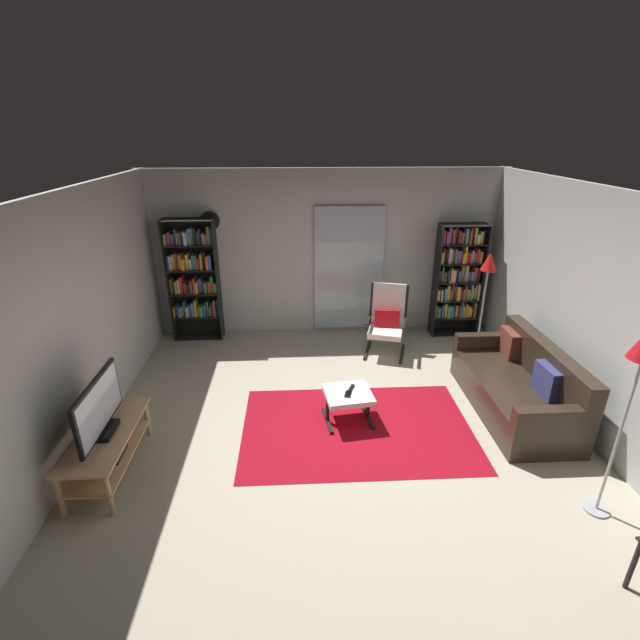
# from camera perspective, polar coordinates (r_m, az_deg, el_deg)

# --- Properties ---
(ground_plane) EXTENTS (7.02, 7.02, 0.00)m
(ground_plane) POSITION_cam_1_polar(r_m,az_deg,el_deg) (5.17, 2.65, -14.29)
(ground_plane) COLOR #B1A891
(wall_back) EXTENTS (5.60, 0.06, 2.60)m
(wall_back) POSITION_cam_1_polar(r_m,az_deg,el_deg) (7.24, 0.65, 8.34)
(wall_back) COLOR silver
(wall_back) RESTS_ON ground
(wall_left) EXTENTS (0.06, 6.00, 2.60)m
(wall_left) POSITION_cam_1_polar(r_m,az_deg,el_deg) (5.02, -29.42, -1.55)
(wall_left) COLOR silver
(wall_left) RESTS_ON ground
(wall_right) EXTENTS (0.06, 6.00, 2.60)m
(wall_right) POSITION_cam_1_polar(r_m,az_deg,el_deg) (5.48, 32.31, -0.27)
(wall_right) COLOR silver
(wall_right) RESTS_ON ground
(glass_door_panel) EXTENTS (1.10, 0.01, 2.00)m
(glass_door_panel) POSITION_cam_1_polar(r_m,az_deg,el_deg) (7.28, 3.66, 6.33)
(glass_door_panel) COLOR silver
(area_rug) EXTENTS (2.57, 1.69, 0.01)m
(area_rug) POSITION_cam_1_polar(r_m,az_deg,el_deg) (5.29, 4.65, -13.38)
(area_rug) COLOR maroon
(area_rug) RESTS_ON ground
(tv_stand) EXTENTS (0.51, 1.22, 0.46)m
(tv_stand) POSITION_cam_1_polar(r_m,az_deg,el_deg) (4.98, -25.24, -14.17)
(tv_stand) COLOR tan
(tv_stand) RESTS_ON ground
(television) EXTENTS (0.20, 0.94, 0.56)m
(television) POSITION_cam_1_polar(r_m,az_deg,el_deg) (4.76, -26.04, -10.04)
(television) COLOR black
(television) RESTS_ON tv_stand
(bookshelf_near_tv) EXTENTS (0.76, 0.30, 1.91)m
(bookshelf_near_tv) POSITION_cam_1_polar(r_m,az_deg,el_deg) (7.28, -15.64, 5.36)
(bookshelf_near_tv) COLOR black
(bookshelf_near_tv) RESTS_ON ground
(bookshelf_near_sofa) EXTENTS (0.73, 0.30, 1.81)m
(bookshelf_near_sofa) POSITION_cam_1_polar(r_m,az_deg,el_deg) (7.50, 16.93, 5.15)
(bookshelf_near_sofa) COLOR black
(bookshelf_near_sofa) RESTS_ON ground
(leather_sofa) EXTENTS (0.85, 1.88, 0.84)m
(leather_sofa) POSITION_cam_1_polar(r_m,az_deg,el_deg) (5.91, 23.71, -7.74)
(leather_sofa) COLOR #2D2219
(leather_sofa) RESTS_ON ground
(lounge_armchair) EXTENTS (0.72, 0.78, 1.02)m
(lounge_armchair) POSITION_cam_1_polar(r_m,az_deg,el_deg) (6.79, 8.44, 0.26)
(lounge_armchair) COLOR black
(lounge_armchair) RESTS_ON ground
(ottoman) EXTENTS (0.58, 0.55, 0.37)m
(ottoman) POSITION_cam_1_polar(r_m,az_deg,el_deg) (5.24, 3.57, -9.69)
(ottoman) COLOR white
(ottoman) RESTS_ON ground
(tv_remote) EXTENTS (0.09, 0.15, 0.02)m
(tv_remote) POSITION_cam_1_polar(r_m,az_deg,el_deg) (5.27, 3.98, -8.52)
(tv_remote) COLOR black
(tv_remote) RESTS_ON ottoman
(cell_phone) EXTENTS (0.10, 0.15, 0.01)m
(cell_phone) POSITION_cam_1_polar(r_m,az_deg,el_deg) (5.16, 3.54, -9.29)
(cell_phone) COLOR black
(cell_phone) RESTS_ON ottoman
(floor_lamp_by_shelf) EXTENTS (0.22, 0.22, 1.56)m
(floor_lamp_by_shelf) POSITION_cam_1_polar(r_m,az_deg,el_deg) (6.78, 20.39, 5.80)
(floor_lamp_by_shelf) COLOR #A5A5AD
(floor_lamp_by_shelf) RESTS_ON ground
(wall_clock) EXTENTS (0.29, 0.03, 0.29)m
(wall_clock) POSITION_cam_1_polar(r_m,az_deg,el_deg) (7.15, -13.66, 12.04)
(wall_clock) COLOR silver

